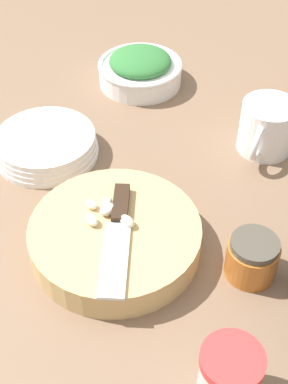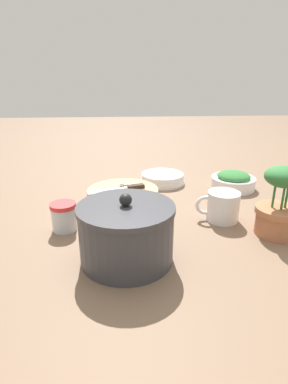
{
  "view_description": "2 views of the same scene",
  "coord_description": "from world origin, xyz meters",
  "px_view_note": "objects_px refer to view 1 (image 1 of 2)",
  "views": [
    {
      "loc": [
        0.56,
        0.16,
        0.59
      ],
      "look_at": [
        0.05,
        -0.0,
        0.07
      ],
      "focal_mm": 50.0,
      "sensor_mm": 36.0,
      "label": 1
    },
    {
      "loc": [
        0.1,
        0.92,
        0.39
      ],
      "look_at": [
        0.03,
        0.0,
        0.05
      ],
      "focal_mm": 28.0,
      "sensor_mm": 36.0,
      "label": 2
    }
  ],
  "objects_px": {
    "spice_jar": "(229,375)",
    "honey_jar": "(252,258)",
    "cutting_board": "(115,237)",
    "chef_knife": "(118,231)",
    "coffee_mug": "(267,128)",
    "plate_stack": "(46,145)",
    "herb_bowl": "(140,69)",
    "garlic_cloves": "(107,213)"
  },
  "relations": [
    {
      "from": "chef_knife",
      "to": "cutting_board",
      "type": "bearing_deg",
      "value": -63.37
    },
    {
      "from": "cutting_board",
      "to": "coffee_mug",
      "type": "relative_size",
      "value": 1.89
    },
    {
      "from": "spice_jar",
      "to": "coffee_mug",
      "type": "distance_m",
      "value": 0.46
    },
    {
      "from": "spice_jar",
      "to": "chef_knife",
      "type": "bearing_deg",
      "value": -130.0
    },
    {
      "from": "chef_knife",
      "to": "coffee_mug",
      "type": "distance_m",
      "value": 0.34
    },
    {
      "from": "chef_knife",
      "to": "garlic_cloves",
      "type": "height_order",
      "value": "garlic_cloves"
    },
    {
      "from": "chef_knife",
      "to": "garlic_cloves",
      "type": "relative_size",
      "value": 2.29
    },
    {
      "from": "chef_knife",
      "to": "coffee_mug",
      "type": "relative_size",
      "value": 1.53
    },
    {
      "from": "herb_bowl",
      "to": "honey_jar",
      "type": "xyz_separation_m",
      "value": [
        0.41,
        0.29,
        -0.0
      ]
    },
    {
      "from": "coffee_mug",
      "to": "chef_knife",
      "type": "bearing_deg",
      "value": -27.75
    },
    {
      "from": "herb_bowl",
      "to": "spice_jar",
      "type": "relative_size",
      "value": 2.11
    },
    {
      "from": "cutting_board",
      "to": "coffee_mug",
      "type": "bearing_deg",
      "value": 150.19
    },
    {
      "from": "cutting_board",
      "to": "herb_bowl",
      "type": "bearing_deg",
      "value": -166.57
    },
    {
      "from": "herb_bowl",
      "to": "spice_jar",
      "type": "distance_m",
      "value": 0.66
    },
    {
      "from": "garlic_cloves",
      "to": "coffee_mug",
      "type": "distance_m",
      "value": 0.33
    },
    {
      "from": "garlic_cloves",
      "to": "plate_stack",
      "type": "relative_size",
      "value": 0.48
    },
    {
      "from": "garlic_cloves",
      "to": "coffee_mug",
      "type": "relative_size",
      "value": 0.67
    },
    {
      "from": "cutting_board",
      "to": "herb_bowl",
      "type": "xyz_separation_m",
      "value": [
        -0.42,
        -0.1,
        0.01
      ]
    },
    {
      "from": "cutting_board",
      "to": "plate_stack",
      "type": "distance_m",
      "value": 0.24
    },
    {
      "from": "coffee_mug",
      "to": "herb_bowl",
      "type": "bearing_deg",
      "value": -116.39
    },
    {
      "from": "coffee_mug",
      "to": "cutting_board",
      "type": "bearing_deg",
      "value": -29.81
    },
    {
      "from": "cutting_board",
      "to": "spice_jar",
      "type": "xyz_separation_m",
      "value": [
        0.16,
        0.19,
        0.02
      ]
    },
    {
      "from": "herb_bowl",
      "to": "garlic_cloves",
      "type": "bearing_deg",
      "value": 11.66
    },
    {
      "from": "garlic_cloves",
      "to": "herb_bowl",
      "type": "xyz_separation_m",
      "value": [
        -0.41,
        -0.08,
        -0.02
      ]
    },
    {
      "from": "chef_knife",
      "to": "coffee_mug",
      "type": "xyz_separation_m",
      "value": [
        -0.3,
        0.16,
        -0.01
      ]
    },
    {
      "from": "spice_jar",
      "to": "honey_jar",
      "type": "height_order",
      "value": "spice_jar"
    },
    {
      "from": "spice_jar",
      "to": "honey_jar",
      "type": "relative_size",
      "value": 1.12
    },
    {
      "from": "herb_bowl",
      "to": "plate_stack",
      "type": "distance_m",
      "value": 0.27
    },
    {
      "from": "spice_jar",
      "to": "garlic_cloves",
      "type": "bearing_deg",
      "value": -130.59
    },
    {
      "from": "herb_bowl",
      "to": "chef_knife",
      "type": "bearing_deg",
      "value": 14.21
    },
    {
      "from": "coffee_mug",
      "to": "plate_stack",
      "type": "xyz_separation_m",
      "value": [
        0.13,
        -0.35,
        -0.02
      ]
    },
    {
      "from": "plate_stack",
      "to": "cutting_board",
      "type": "bearing_deg",
      "value": 48.71
    },
    {
      "from": "chef_knife",
      "to": "honey_jar",
      "type": "height_order",
      "value": "honey_jar"
    },
    {
      "from": "honey_jar",
      "to": "plate_stack",
      "type": "bearing_deg",
      "value": -111.29
    },
    {
      "from": "cutting_board",
      "to": "chef_knife",
      "type": "height_order",
      "value": "chef_knife"
    },
    {
      "from": "garlic_cloves",
      "to": "spice_jar",
      "type": "height_order",
      "value": "spice_jar"
    },
    {
      "from": "plate_stack",
      "to": "honey_jar",
      "type": "relative_size",
      "value": 2.5
    },
    {
      "from": "cutting_board",
      "to": "spice_jar",
      "type": "distance_m",
      "value": 0.25
    },
    {
      "from": "honey_jar",
      "to": "cutting_board",
      "type": "bearing_deg",
      "value": -85.26
    },
    {
      "from": "spice_jar",
      "to": "plate_stack",
      "type": "xyz_separation_m",
      "value": [
        -0.33,
        -0.38,
        -0.02
      ]
    },
    {
      "from": "chef_knife",
      "to": "herb_bowl",
      "type": "height_order",
      "value": "herb_bowl"
    },
    {
      "from": "plate_stack",
      "to": "honey_jar",
      "type": "xyz_separation_m",
      "value": [
        0.15,
        0.37,
        0.01
      ]
    }
  ]
}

